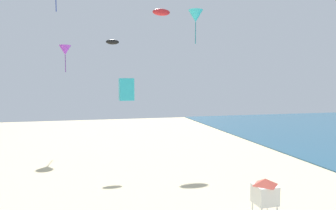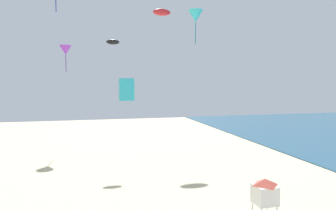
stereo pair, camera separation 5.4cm
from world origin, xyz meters
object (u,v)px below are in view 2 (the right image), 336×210
kite_black_parafoil_2 (113,42)px  kite_purple_delta (66,50)px  kite_cyan_box (126,89)px  kite_cyan_delta (196,16)px  lifeguard_stand (265,192)px  kite_red_parafoil (162,12)px

kite_black_parafoil_2 → kite_purple_delta: bearing=131.3°
kite_black_parafoil_2 → kite_cyan_box: (-0.19, -14.05, -4.84)m
kite_cyan_box → kite_cyan_delta: bearing=-33.0°
kite_cyan_delta → kite_cyan_box: (-3.95, 2.56, -4.49)m
kite_black_parafoil_2 → lifeguard_stand: bearing=-73.2°
lifeguard_stand → kite_black_parafoil_2: (-6.25, 20.66, 10.11)m
lifeguard_stand → kite_purple_delta: bearing=93.0°
kite_cyan_delta → kite_black_parafoil_2: 17.03m
kite_cyan_delta → kite_cyan_box: 6.50m
kite_cyan_delta → kite_purple_delta: (-9.10, 22.70, -0.07)m
lifeguard_stand → kite_cyan_delta: 10.85m
kite_cyan_delta → kite_purple_delta: kite_purple_delta is taller
kite_black_parafoil_2 → kite_red_parafoil: bearing=27.4°
kite_red_parafoil → kite_purple_delta: size_ratio=0.66×
kite_red_parafoil → kite_purple_delta: bearing=166.1°
kite_purple_delta → kite_cyan_delta: bearing=-68.2°
kite_red_parafoil → kite_cyan_delta: (-2.47, -19.84, -4.55)m
kite_red_parafoil → kite_cyan_box: 20.53m
kite_purple_delta → lifeguard_stand: bearing=-66.6°
lifeguard_stand → kite_cyan_box: size_ratio=1.73×
kite_red_parafoil → kite_cyan_delta: bearing=-97.1°
lifeguard_stand → kite_black_parafoil_2: kite_black_parafoil_2 is taller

